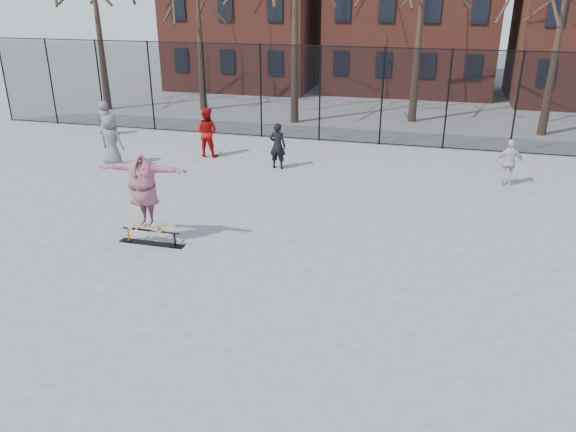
% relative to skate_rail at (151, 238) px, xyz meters
% --- Properties ---
extents(ground, '(100.00, 100.00, 0.00)m').
position_rel_skate_rail_xyz_m(ground, '(3.52, -1.61, -0.15)').
color(ground, slate).
extents(skate_rail, '(1.79, 0.27, 0.39)m').
position_rel_skate_rail_xyz_m(skate_rail, '(0.00, 0.00, 0.00)').
color(skate_rail, black).
rests_on(skate_rail, ground).
extents(skateboard, '(0.90, 0.21, 0.11)m').
position_rel_skate_rail_xyz_m(skateboard, '(-0.08, 0.00, 0.29)').
color(skateboard, '#9F743F').
rests_on(skateboard, skate_rail).
extents(skater, '(2.34, 0.81, 1.87)m').
position_rel_skate_rail_xyz_m(skater, '(-0.08, 0.00, 1.28)').
color(skater, '#443A91').
rests_on(skater, skateboard).
extents(bystander_grey, '(0.77, 0.53, 1.52)m').
position_rel_skate_rail_xyz_m(bystander_grey, '(-7.34, 9.99, 0.61)').
color(bystander_grey, slate).
rests_on(bystander_grey, ground).
extents(bystander_black, '(0.64, 0.44, 1.69)m').
position_rel_skate_rail_xyz_m(bystander_black, '(1.44, 7.13, 0.69)').
color(bystander_black, black).
rests_on(bystander_black, ground).
extents(bystander_red, '(0.94, 0.73, 1.92)m').
position_rel_skate_rail_xyz_m(bystander_red, '(-1.66, 7.98, 0.81)').
color(bystander_red, '#A00E0E').
rests_on(bystander_red, ground).
extents(bystander_white, '(0.95, 0.48, 1.56)m').
position_rel_skate_rail_xyz_m(bystander_white, '(9.42, 7.25, 0.63)').
color(bystander_white, beige).
rests_on(bystander_white, ground).
extents(bystander_extra, '(1.01, 0.74, 1.90)m').
position_rel_skate_rail_xyz_m(bystander_extra, '(-4.58, 5.94, 0.79)').
color(bystander_extra, slate).
rests_on(bystander_extra, ground).
extents(fence, '(34.03, 0.07, 4.00)m').
position_rel_skate_rail_xyz_m(fence, '(3.51, 11.39, 1.90)').
color(fence, black).
rests_on(fence, ground).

